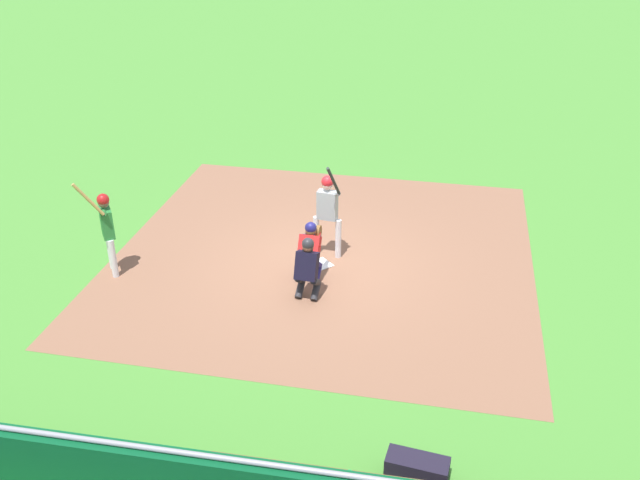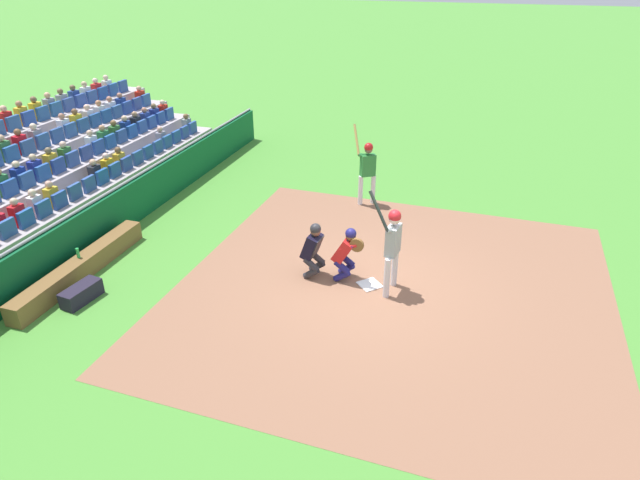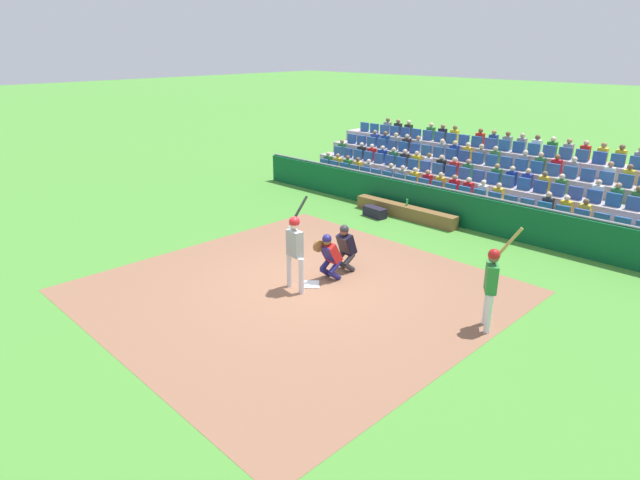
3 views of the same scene
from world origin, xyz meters
TOP-DOWN VIEW (x-y plane):
  - ground_plane at (0.00, 0.00)m, footprint 160.00×160.00m
  - infield_dirt_patch at (0.00, 0.50)m, footprint 9.14×9.11m
  - home_plate_marker at (0.00, 0.00)m, footprint 0.62×0.62m
  - batter_at_plate at (0.08, 0.44)m, footprint 0.64×0.68m
  - catcher_crouching at (-0.10, -0.56)m, footprint 0.48×0.71m
  - home_plate_umpire at (-0.02, -1.28)m, footprint 0.50×0.50m
  - dugout_wall at (0.00, -6.69)m, footprint 17.73×0.24m
  - dugout_bench at (1.54, -6.14)m, footprint 3.96×0.40m
  - water_bottle_on_bench at (1.49, -6.18)m, footprint 0.07×0.07m
  - equipment_duffel_bag at (2.34, -5.50)m, footprint 0.90×0.47m
  - on_deck_batter at (-4.19, -1.06)m, footprint 0.54×0.78m

SIDE VIEW (x-z plane):
  - ground_plane at x=0.00m, z-range 0.00..0.00m
  - infield_dirt_patch at x=0.00m, z-range 0.00..0.01m
  - home_plate_marker at x=0.00m, z-range 0.01..0.02m
  - equipment_duffel_bag at x=2.34m, z-range 0.00..0.35m
  - dugout_bench at x=1.54m, z-range 0.00..0.44m
  - water_bottle_on_bench at x=1.49m, z-range 0.44..0.67m
  - dugout_wall at x=0.00m, z-range -0.03..1.15m
  - catcher_crouching at x=-0.10m, z-range 0.07..1.34m
  - home_plate_umpire at x=-0.02m, z-range 0.06..1.36m
  - on_deck_batter at x=-4.19m, z-range 0.01..2.22m
  - batter_at_plate at x=0.08m, z-range 0.04..2.31m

